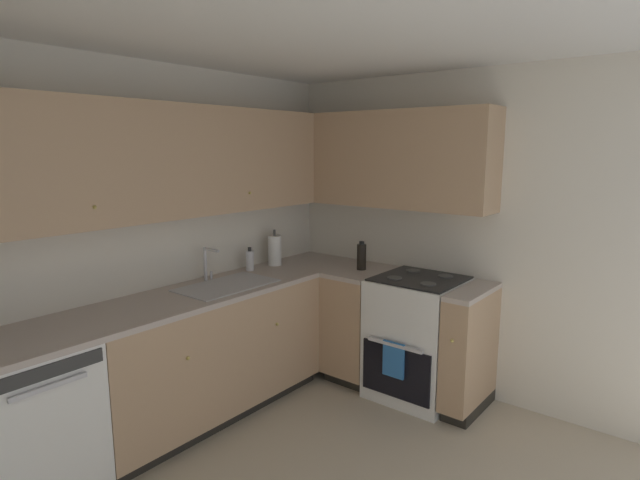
{
  "coord_description": "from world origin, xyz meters",
  "views": [
    {
      "loc": [
        -1.72,
        -1.44,
        1.87
      ],
      "look_at": [
        1.0,
        0.74,
        1.24
      ],
      "focal_mm": 28.74,
      "sensor_mm": 36.0,
      "label": 1
    }
  ],
  "objects_px": {
    "oven_range": "(418,336)",
    "paper_towel_roll": "(275,250)",
    "soap_bottle": "(250,260)",
    "dishwasher": "(27,426)",
    "oil_bottle": "(362,256)"
  },
  "relations": [
    {
      "from": "oven_range",
      "to": "paper_towel_roll",
      "type": "distance_m",
      "value": 1.34
    },
    {
      "from": "paper_towel_roll",
      "to": "soap_bottle",
      "type": "bearing_deg",
      "value": 175.66
    },
    {
      "from": "dishwasher",
      "to": "oven_range",
      "type": "xyz_separation_m",
      "value": [
        2.38,
        -1.01,
        0.02
      ]
    },
    {
      "from": "oven_range",
      "to": "paper_towel_roll",
      "type": "relative_size",
      "value": 3.45
    },
    {
      "from": "oven_range",
      "to": "soap_bottle",
      "type": "height_order",
      "value": "soap_bottle"
    },
    {
      "from": "dishwasher",
      "to": "oil_bottle",
      "type": "relative_size",
      "value": 3.81
    },
    {
      "from": "oven_range",
      "to": "soap_bottle",
      "type": "distance_m",
      "value": 1.43
    },
    {
      "from": "oven_range",
      "to": "soap_bottle",
      "type": "relative_size",
      "value": 5.66
    },
    {
      "from": "paper_towel_roll",
      "to": "oil_bottle",
      "type": "distance_m",
      "value": 0.73
    },
    {
      "from": "paper_towel_roll",
      "to": "oil_bottle",
      "type": "height_order",
      "value": "paper_towel_roll"
    },
    {
      "from": "soap_bottle",
      "to": "paper_towel_roll",
      "type": "xyz_separation_m",
      "value": [
        0.26,
        -0.02,
        0.04
      ]
    },
    {
      "from": "dishwasher",
      "to": "oven_range",
      "type": "distance_m",
      "value": 2.58
    },
    {
      "from": "oil_bottle",
      "to": "oven_range",
      "type": "bearing_deg",
      "value": -87.95
    },
    {
      "from": "oven_range",
      "to": "soap_bottle",
      "type": "xyz_separation_m",
      "value": [
        -0.6,
        1.19,
        0.53
      ]
    },
    {
      "from": "oven_range",
      "to": "paper_towel_roll",
      "type": "xyz_separation_m",
      "value": [
        -0.33,
        1.17,
        0.57
      ]
    }
  ]
}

